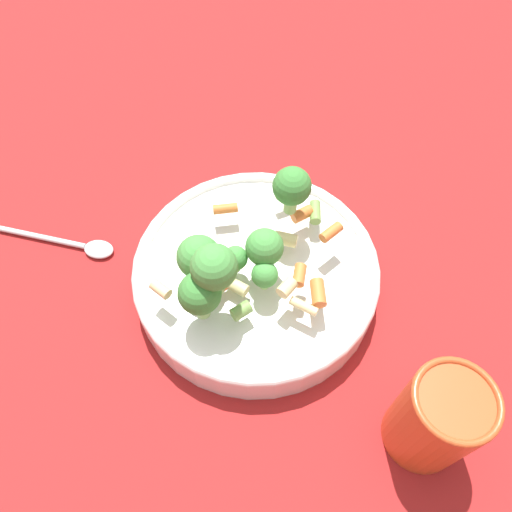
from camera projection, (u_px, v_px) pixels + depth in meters
ground_plane at (256, 284)px, 0.58m from camera, size 3.00×3.00×0.00m
bowl at (256, 273)px, 0.56m from camera, size 0.27×0.27×0.05m
pasta_salad at (237, 254)px, 0.49m from camera, size 0.19×0.18×0.09m
cup at (437, 418)px, 0.44m from camera, size 0.07×0.07×0.12m
spoon at (65, 242)px, 0.61m from camera, size 0.19×0.05×0.01m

